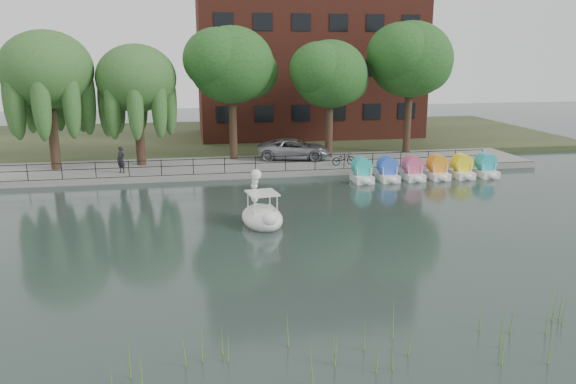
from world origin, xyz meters
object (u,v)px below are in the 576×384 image
object	(u,v)px
pedestrian	(121,158)
swan_boat	(262,213)
bicycle	(344,158)
minivan	(295,147)

from	to	relation	value
pedestrian	swan_boat	distance (m)	13.66
pedestrian	bicycle	bearing A→B (deg)	37.96
bicycle	swan_boat	size ratio (longest dim) A/B	0.54
bicycle	minivan	bearing A→B (deg)	33.51
minivan	pedestrian	bearing A→B (deg)	116.35
minivan	swan_boat	distance (m)	14.67
pedestrian	swan_boat	xyz separation A→B (m)	(7.61, -11.31, -0.84)
bicycle	swan_boat	xyz separation A→B (m)	(-7.20, -11.23, -0.35)
pedestrian	swan_boat	world-z (taller)	swan_boat
minivan	swan_boat	xyz separation A→B (m)	(-4.29, -14.01, -0.70)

